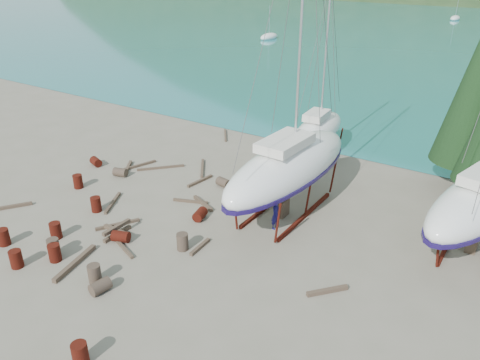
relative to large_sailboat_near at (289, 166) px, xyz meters
The scene contains 44 objects.
ground 6.84m from the large_sailboat_near, 124.05° to the right, with size 600.00×600.00×0.00m, color #696353.
cypress_back_left 12.22m from the large_sailboat_near, 49.65° to the left, with size 4.14×4.14×11.50m.
moored_boat_left 64.31m from the large_sailboat_near, 121.39° to the left, with size 2.00×5.00×6.05m.
moored_boat_far 105.51m from the large_sailboat_near, 96.25° to the left, with size 2.00×5.00×6.05m.
large_sailboat_near is the anchor object (origin of this frame).
small_sailboat_shore 9.03m from the large_sailboat_near, 104.68° to the left, with size 2.99×7.76×12.13m.
worker 2.85m from the large_sailboat_near, 79.74° to the right, with size 0.60×0.39×1.64m, color #16124F.
drum_0 12.78m from the large_sailboat_near, 133.46° to the right, with size 0.58×0.58×0.88m, color #5A170F.
drum_1 11.61m from the large_sailboat_near, 106.95° to the right, with size 0.58×0.58×0.88m, color #2D2823.
drum_2 14.63m from the large_sailboat_near, behind, with size 0.58×0.58×0.88m, color #5A170F.
drum_3 14.42m from the large_sailboat_near, 124.29° to the right, with size 0.58×0.58×0.88m, color #5A170F.
drum_4 6.95m from the large_sailboat_near, 123.94° to the left, with size 0.58×0.58×0.88m, color #5A170F.
drum_5 7.18m from the large_sailboat_near, 111.49° to the right, with size 0.58×0.58×0.88m, color #2D2823.
drum_6 5.62m from the large_sailboat_near, 136.58° to the right, with size 0.58×0.58×0.88m, color #5A170F.
drum_7 14.15m from the large_sailboat_near, 93.26° to the right, with size 0.58×0.58×0.88m, color #5A170F.
drum_8 13.52m from the large_sailboat_near, 159.85° to the right, with size 0.58×0.58×0.88m, color #5A170F.
drum_9 5.59m from the large_sailboat_near, behind, with size 0.58×0.58×0.88m, color #2D2823.
drum_10 12.75m from the large_sailboat_near, 123.69° to the right, with size 0.58×0.58×0.88m, color #5A170F.
drum_11 6.04m from the large_sailboat_near, 136.51° to the left, with size 0.58×0.58×0.88m, color #2D2823.
drum_12 9.69m from the large_sailboat_near, 126.64° to the right, with size 0.58×0.58×0.88m, color #5A170F.
drum_13 15.22m from the large_sailboat_near, 133.12° to the right, with size 0.58×0.58×0.88m, color #5A170F.
drum_14 11.20m from the large_sailboat_near, 146.63° to the right, with size 0.58×0.58×0.88m, color #5A170F.
drum_15 11.99m from the large_sailboat_near, behind, with size 0.58×0.58×0.88m, color #2D2823.
drum_16 12.79m from the large_sailboat_near, 126.09° to the right, with size 0.58×0.58×0.88m, color #2D2823.
drum_17 11.49m from the large_sailboat_near, 111.17° to the right, with size 0.58×0.58×0.88m, color #2D2823.
timber_0 13.59m from the large_sailboat_near, 140.69° to the left, with size 0.14×2.73×0.14m, color brown.
timber_1 7.81m from the large_sailboat_near, 47.54° to the right, with size 0.19×1.91×0.19m, color brown.
timber_2 12.38m from the large_sailboat_near, behind, with size 0.19×2.20×0.19m, color brown.
timber_3 9.79m from the large_sailboat_near, 123.02° to the right, with size 0.15×2.47×0.15m, color brown.
timber_4 7.15m from the large_sailboat_near, behind, with size 0.17×2.16×0.17m, color brown.
timber_5 9.87m from the large_sailboat_near, 136.71° to the right, with size 0.16×2.40×0.16m, color brown.
timber_6 9.72m from the large_sailboat_near, 118.23° to the left, with size 0.19×1.60×0.19m, color brown.
timber_7 6.64m from the large_sailboat_near, 107.45° to the right, with size 0.17×1.59×0.17m, color brown.
timber_8 5.67m from the large_sailboat_near, 155.92° to the right, with size 0.19×2.04×0.19m, color brown.
timber_9 10.88m from the large_sailboat_near, 122.57° to the left, with size 0.15×2.36×0.15m, color brown.
timber_10 8.48m from the large_sailboat_near, 165.05° to the left, with size 0.16×2.91×0.16m, color brown.
timber_11 6.40m from the large_sailboat_near, 157.57° to the right, with size 0.15×2.13×0.15m, color brown.
timber_12 10.64m from the large_sailboat_near, 151.37° to the right, with size 0.17×2.55×0.17m, color brown.
timber_14 16.34m from the large_sailboat_near, 147.72° to the right, with size 0.18×2.42×0.18m, color brown.
timber_15 10.58m from the large_sailboat_near, behind, with size 0.15×3.25×0.15m, color brown.
timber_16 12.04m from the large_sailboat_near, 120.01° to the right, with size 0.23×2.99×0.23m, color brown.
timber_17 12.00m from the large_sailboat_near, behind, with size 0.16×2.44×0.16m, color brown.
timber_pile_fore 9.82m from the large_sailboat_near, 130.48° to the right, with size 1.80×1.80×0.60m.
timber_pile_aft 4.41m from the large_sailboat_near, 129.77° to the left, with size 1.80×1.80×0.60m.
Camera 1 is at (14.28, -15.91, 13.13)m, focal length 35.00 mm.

